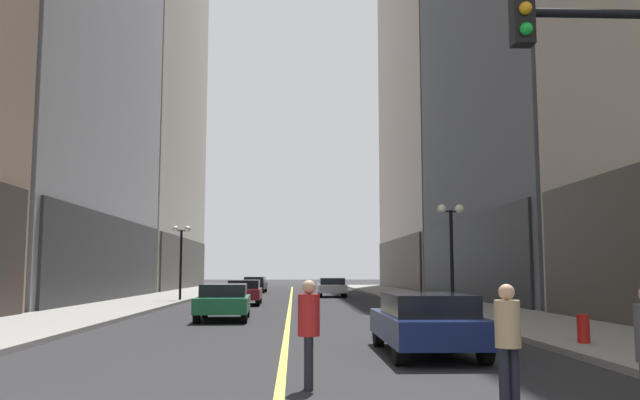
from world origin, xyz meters
name	(u,v)px	position (x,y,z in m)	size (l,w,h in m)	color
ground_plane	(291,301)	(0.00, 35.00, 0.00)	(200.00, 200.00, 0.00)	#262628
sidewalk_left	(153,300)	(-8.25, 35.00, 0.07)	(4.50, 78.00, 0.15)	gray
sidewalk_right	(426,300)	(8.25, 35.00, 0.07)	(4.50, 78.00, 0.15)	gray
lane_centre_stripe	(291,301)	(0.00, 35.00, 0.00)	(0.16, 70.00, 0.01)	#E5D64C
building_left_far	(125,84)	(-17.03, 60.00, 20.66)	(13.26, 26.00, 41.49)	#B7AD99
building_right_far	(454,10)	(16.80, 60.00, 28.92)	(12.80, 26.00, 58.01)	gray
car_navy	(426,321)	(3.07, 9.64, 0.72)	(1.91, 4.52, 1.32)	#141E4C
car_green	(224,300)	(-2.40, 19.89, 0.72)	(2.03, 4.24, 1.32)	#196038
car_maroon	(244,291)	(-2.47, 30.81, 0.72)	(1.89, 4.29, 1.32)	maroon
car_silver	(332,287)	(2.87, 41.34, 0.72)	(1.98, 4.46, 1.32)	#B7B7BC
car_black	(255,284)	(-3.08, 50.29, 0.72)	(1.98, 4.21, 1.32)	black
pedestrian_in_red_jacket	(309,325)	(0.44, 5.66, 0.97)	(0.36, 0.36, 1.67)	black
pedestrian_in_tan_trench	(508,336)	(3.05, 4.18, 0.95)	(0.43, 0.43, 1.63)	black
street_lamp_left_far	(181,246)	(-6.40, 33.68, 3.26)	(1.06, 0.36, 4.43)	black
street_lamp_right_mid	(451,234)	(6.40, 20.84, 3.26)	(1.06, 0.36, 4.43)	black
fire_hydrant_right	(583,332)	(6.90, 10.48, 0.40)	(0.28, 0.28, 0.80)	red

